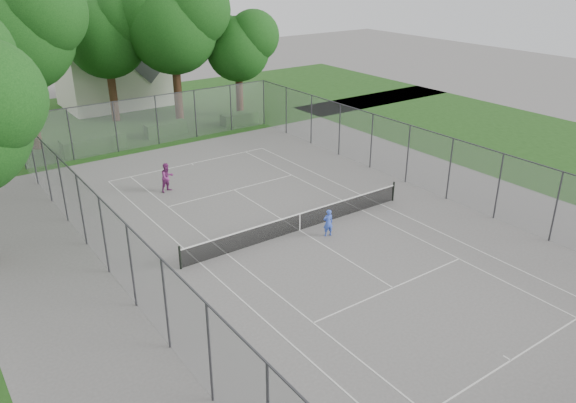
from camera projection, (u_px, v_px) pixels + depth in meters
ground at (300, 230)px, 27.61m from camera, size 120.00×120.00×0.00m
grass_far at (116, 117)px, 47.03m from camera, size 60.00×20.00×0.00m
grass_right at (552, 149)px, 39.27m from camera, size 16.00×40.00×0.00m
court_markings at (300, 230)px, 27.61m from camera, size 11.03×23.83×0.01m
tennis_net at (300, 221)px, 27.41m from camera, size 12.87×0.10×1.10m
perimeter_fence at (300, 197)px, 26.88m from camera, size 18.08×34.08×3.52m
tree_far_left at (17, 26)px, 36.10m from camera, size 8.38×7.65×12.05m
tree_far_midleft at (107, 31)px, 43.27m from camera, size 7.18×6.55×10.32m
tree_far_midright at (174, 21)px, 42.74m from camera, size 7.96×7.27×11.45m
tree_far_right at (239, 44)px, 45.29m from camera, size 5.98×5.46×8.59m
hedge_left at (94, 144)px, 38.49m from camera, size 4.26×1.28×1.06m
hedge_mid at (166, 129)px, 42.06m from camera, size 3.14×0.90×0.99m
hedge_right at (239, 118)px, 44.97m from camera, size 2.96×1.08×0.89m
house at (111, 56)px, 49.28m from camera, size 8.71×6.75×10.84m
girl_player at (328, 223)px, 26.83m from camera, size 0.57×0.45×1.37m
woman_player at (167, 177)px, 31.89m from camera, size 0.96×0.82×1.70m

